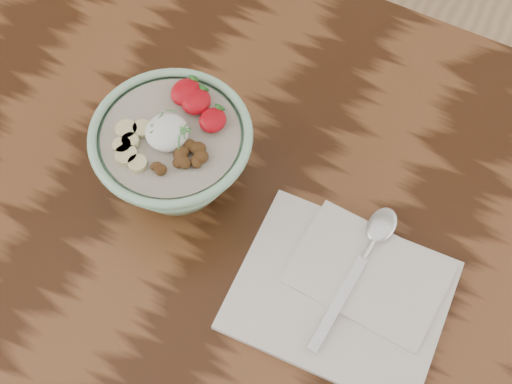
{
  "coord_description": "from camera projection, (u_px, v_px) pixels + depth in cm",
  "views": [
    {
      "loc": [
        18.29,
        -29.79,
        153.98
      ],
      "look_at": [
        1.65,
        2.41,
        86.25
      ],
      "focal_mm": 50.0,
      "sensor_mm": 36.0,
      "label": 1
    }
  ],
  "objects": [
    {
      "name": "table",
      "position": [
        237.0,
        274.0,
        0.94
      ],
      "size": [
        160.0,
        90.0,
        75.0
      ],
      "color": "#351B0D",
      "rests_on": "ground"
    },
    {
      "name": "breakfast_bowl",
      "position": [
        174.0,
        153.0,
        0.85
      ],
      "size": [
        19.0,
        19.0,
        12.59
      ],
      "rotation": [
        0.0,
        0.0,
        0.12
      ],
      "color": "#9ED4AD",
      "rests_on": "table"
    },
    {
      "name": "napkin",
      "position": [
        346.0,
        291.0,
        0.83
      ],
      "size": [
        24.91,
        20.56,
        1.47
      ],
      "rotation": [
        0.0,
        0.0,
        0.05
      ],
      "color": "white",
      "rests_on": "table"
    },
    {
      "name": "spoon",
      "position": [
        371.0,
        244.0,
        0.84
      ],
      "size": [
        3.69,
        20.32,
        1.06
      ],
      "rotation": [
        0.0,
        0.0,
        -0.06
      ],
      "color": "silver",
      "rests_on": "napkin"
    }
  ]
}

